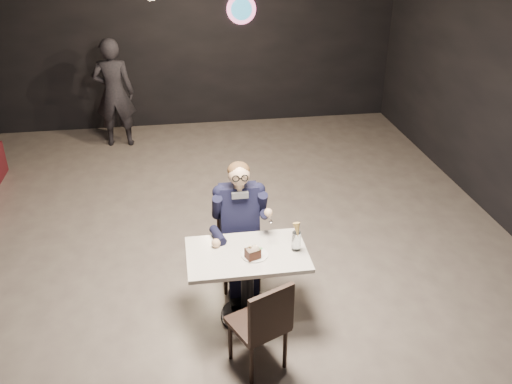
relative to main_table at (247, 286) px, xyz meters
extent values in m
plane|color=gray|center=(-0.13, 0.92, -0.38)|extent=(9.00, 9.00, 0.00)
cube|color=silver|center=(0.00, 0.00, 0.00)|extent=(1.10, 0.70, 0.75)
cube|color=black|center=(0.00, 0.55, 0.09)|extent=(0.42, 0.46, 0.92)
cube|color=black|center=(0.00, -0.61, 0.09)|extent=(0.57, 0.59, 0.92)
cube|color=black|center=(0.00, 0.55, 0.34)|extent=(0.60, 0.80, 1.44)
cylinder|color=white|center=(0.06, -0.06, 0.38)|extent=(0.25, 0.25, 0.01)
cube|color=black|center=(0.04, -0.10, 0.43)|extent=(0.15, 0.13, 0.09)
ellipsoid|color=#2B8534|center=(0.10, -0.09, 0.47)|extent=(0.06, 0.04, 0.01)
cylinder|color=silver|center=(0.45, -0.02, 0.47)|extent=(0.08, 0.08, 0.19)
cone|color=tan|center=(0.44, -0.08, 0.62)|extent=(0.08, 0.08, 0.13)
imported|color=black|center=(-1.51, 4.62, 0.51)|extent=(0.66, 0.45, 1.76)
camera|label=1|loc=(-0.55, -4.06, 3.17)|focal=38.00mm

